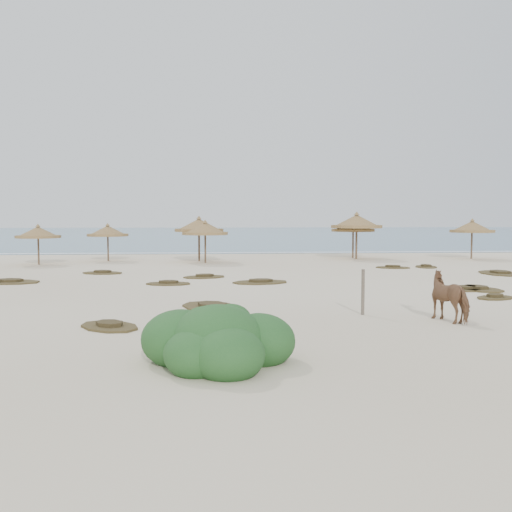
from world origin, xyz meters
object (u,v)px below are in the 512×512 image
at_px(horse, 451,296).
at_px(palapa_0, 38,233).
at_px(bush, 218,342).
at_px(palapa_1, 108,232).

bearing_deg(horse, palapa_0, -70.06).
bearing_deg(bush, palapa_1, 104.52).
bearing_deg(palapa_1, horse, -59.10).
distance_m(palapa_0, horse, 25.55).
xyz_separation_m(horse, bush, (-6.36, -4.13, -0.23)).
height_order(palapa_0, palapa_1, palapa_1).
height_order(palapa_0, horse, palapa_0).
distance_m(horse, bush, 7.59).
bearing_deg(horse, palapa_1, -79.89).
xyz_separation_m(palapa_1, bush, (6.74, -26.02, -1.43)).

